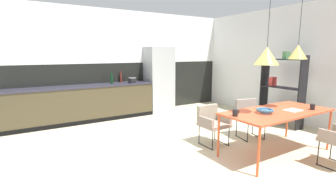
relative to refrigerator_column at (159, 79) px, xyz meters
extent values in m
plane|color=beige|center=(-0.85, -3.05, -0.95)|extent=(9.03, 9.03, 0.00)
cube|color=black|center=(-0.85, 0.36, -0.23)|extent=(6.57, 0.12, 1.44)
cube|color=white|center=(-0.85, 0.36, 1.21)|extent=(6.57, 0.12, 1.44)
cube|color=white|center=(2.38, -3.05, 0.49)|extent=(0.12, 6.95, 2.88)
cube|color=#453B27|center=(-2.19, 0.00, -0.51)|extent=(3.59, 0.60, 0.87)
cube|color=#2F2D3A|center=(-2.19, 0.00, -0.05)|extent=(3.62, 0.63, 0.04)
cube|color=black|center=(-2.19, -0.30, -0.90)|extent=(3.59, 0.01, 0.10)
cube|color=#ADAFB2|center=(0.00, 0.00, 0.00)|extent=(0.75, 0.60, 1.89)
cube|color=#DC522F|center=(0.16, -3.79, -0.21)|extent=(1.96, 0.88, 0.03)
cylinder|color=#DC5028|center=(-0.78, -3.39, -0.59)|extent=(0.04, 0.04, 0.72)
cylinder|color=#D55932|center=(1.10, -3.39, -0.59)|extent=(0.04, 0.04, 0.72)
cylinder|color=#DD5028|center=(-0.78, -4.19, -0.59)|extent=(0.04, 0.04, 0.72)
cylinder|color=#DD522B|center=(1.10, -4.19, -0.59)|extent=(0.04, 0.04, 0.72)
cube|color=gray|center=(0.41, -3.05, -0.55)|extent=(0.57, 0.56, 0.06)
cube|color=gray|center=(0.46, -2.85, -0.35)|extent=(0.46, 0.18, 0.35)
cube|color=gray|center=(0.63, -3.10, -0.45)|extent=(0.14, 0.41, 0.14)
cube|color=gray|center=(0.20, -3.00, -0.45)|extent=(0.14, 0.41, 0.14)
cylinder|color=black|center=(0.57, -3.28, -0.76)|extent=(0.02, 0.02, 0.37)
cylinder|color=black|center=(0.18, -3.19, -0.76)|extent=(0.02, 0.02, 0.37)
cylinder|color=black|center=(0.65, -2.91, -0.76)|extent=(0.02, 0.02, 0.37)
cylinder|color=black|center=(0.26, -2.82, -0.76)|extent=(0.02, 0.02, 0.37)
cylinder|color=black|center=(0.61, -3.09, -0.94)|extent=(0.11, 0.41, 0.02)
cylinder|color=black|center=(0.22, -3.00, -0.94)|extent=(0.11, 0.41, 0.02)
cube|color=gray|center=(0.31, -4.61, -0.42)|extent=(0.06, 0.41, 0.14)
cylinder|color=black|center=(0.32, -4.42, -0.75)|extent=(0.02, 0.02, 0.39)
cylinder|color=black|center=(0.72, -4.42, -0.75)|extent=(0.02, 0.02, 0.39)
cylinder|color=black|center=(0.33, -4.61, -0.94)|extent=(0.02, 0.41, 0.02)
cube|color=gray|center=(-0.47, -2.95, -0.55)|extent=(0.48, 0.46, 0.06)
cube|color=gray|center=(-0.47, -2.75, -0.37)|extent=(0.46, 0.08, 0.31)
cube|color=gray|center=(-0.25, -2.94, -0.45)|extent=(0.05, 0.41, 0.14)
cube|color=gray|center=(-0.69, -2.95, -0.45)|extent=(0.05, 0.41, 0.14)
cylinder|color=black|center=(-0.27, -3.13, -0.77)|extent=(0.02, 0.02, 0.36)
cylinder|color=black|center=(-0.67, -3.14, -0.77)|extent=(0.02, 0.02, 0.36)
cylinder|color=black|center=(-0.27, -2.75, -0.77)|extent=(0.02, 0.02, 0.36)
cylinder|color=black|center=(-0.67, -2.76, -0.77)|extent=(0.02, 0.02, 0.36)
cylinder|color=black|center=(-0.27, -2.94, -0.94)|extent=(0.02, 0.41, 0.02)
cylinder|color=black|center=(-0.67, -2.95, -0.94)|extent=(0.02, 0.41, 0.02)
cylinder|color=#33607F|center=(-0.16, -3.79, -0.16)|extent=(0.13, 0.13, 0.06)
torus|color=#356181|center=(-0.16, -3.79, -0.14)|extent=(0.27, 0.27, 0.04)
cube|color=white|center=(0.33, -3.92, -0.19)|extent=(0.14, 0.21, 0.01)
cube|color=white|center=(0.47, -3.92, -0.19)|extent=(0.14, 0.21, 0.01)
cube|color=#B73833|center=(0.40, -3.92, -0.18)|extent=(0.01, 0.22, 0.00)
cylinder|color=black|center=(0.75, -4.05, -0.15)|extent=(0.08, 0.08, 0.10)
torus|color=black|center=(0.80, -4.05, -0.14)|extent=(0.07, 0.01, 0.07)
cylinder|color=black|center=(-0.71, -3.67, -0.14)|extent=(0.08, 0.08, 0.11)
torus|color=black|center=(-0.66, -3.67, -0.14)|extent=(0.07, 0.01, 0.07)
cylinder|color=black|center=(-0.90, -0.11, 0.03)|extent=(0.21, 0.21, 0.13)
cylinder|color=gray|center=(-0.90, -0.11, 0.10)|extent=(0.21, 0.21, 0.01)
sphere|color=black|center=(-0.90, -0.11, 0.12)|extent=(0.02, 0.02, 0.02)
cylinder|color=maroon|center=(-1.09, 0.23, 0.09)|extent=(0.06, 0.06, 0.25)
cylinder|color=maroon|center=(-1.09, 0.23, 0.25)|extent=(0.02, 0.02, 0.07)
cylinder|color=#0F3319|center=(-1.44, -0.03, 0.09)|extent=(0.07, 0.07, 0.25)
cylinder|color=#0F3319|center=(-1.44, -0.03, 0.25)|extent=(0.03, 0.03, 0.06)
cube|color=black|center=(1.80, -2.27, -0.11)|extent=(0.30, 0.03, 1.67)
cube|color=black|center=(1.80, -3.25, -0.11)|extent=(0.30, 0.03, 1.67)
cube|color=black|center=(1.80, -2.76, -0.70)|extent=(0.30, 0.97, 0.02)
cube|color=beige|center=(1.80, -2.76, -0.60)|extent=(0.18, 0.10, 0.18)
cube|color=black|center=(1.80, -2.76, -0.04)|extent=(0.30, 0.97, 0.02)
cube|color=#B73833|center=(1.80, -2.50, 0.08)|extent=(0.18, 0.10, 0.21)
cube|color=black|center=(1.80, -2.76, 0.62)|extent=(0.30, 0.97, 0.02)
cube|color=#4C7F4C|center=(1.80, -2.81, 0.72)|extent=(0.18, 0.10, 0.17)
cylinder|color=black|center=(-0.23, -3.80, 1.37)|extent=(0.01, 0.01, 1.02)
cone|color=tan|center=(-0.23, -3.80, 0.72)|extent=(0.38, 0.38, 0.28)
cylinder|color=black|center=(0.56, -3.82, 1.39)|extent=(0.01, 0.01, 0.98)
cone|color=tan|center=(0.56, -3.82, 0.78)|extent=(0.31, 0.31, 0.24)
camera|label=1|loc=(-3.50, -6.27, 0.76)|focal=26.19mm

